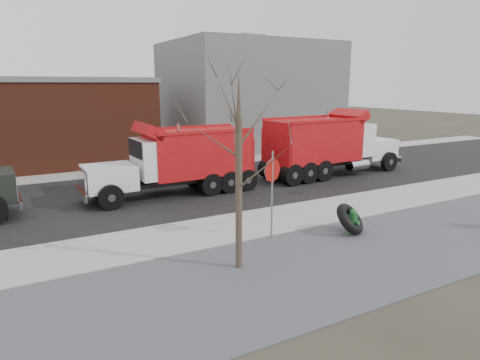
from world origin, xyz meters
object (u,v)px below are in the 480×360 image
dump_truck_red_a (329,143)px  dump_truck_red_b (179,158)px  truck_tire (350,219)px  stop_sign (272,180)px  fire_hydrant (353,222)px

dump_truck_red_a → dump_truck_red_b: bearing=177.3°
truck_tire → stop_sign: 3.01m
fire_hydrant → stop_sign: size_ratio=0.30×
fire_hydrant → dump_truck_red_b: size_ratio=0.11×
fire_hydrant → dump_truck_red_b: dump_truck_red_b is taller
dump_truck_red_a → truck_tire: bearing=-128.9°
truck_tire → dump_truck_red_b: (-3.02, 7.62, 1.14)m
dump_truck_red_a → dump_truck_red_b: (-8.58, -0.01, -0.12)m
stop_sign → dump_truck_red_b: size_ratio=0.37×
truck_tire → stop_sign: bearing=160.1°
dump_truck_red_a → fire_hydrant: bearing=-128.3°
stop_sign → dump_truck_red_a: dump_truck_red_a is taller
stop_sign → dump_truck_red_b: (-0.52, 6.72, -0.28)m
truck_tire → dump_truck_red_b: dump_truck_red_b is taller
fire_hydrant → truck_tire: (-0.10, 0.04, 0.12)m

